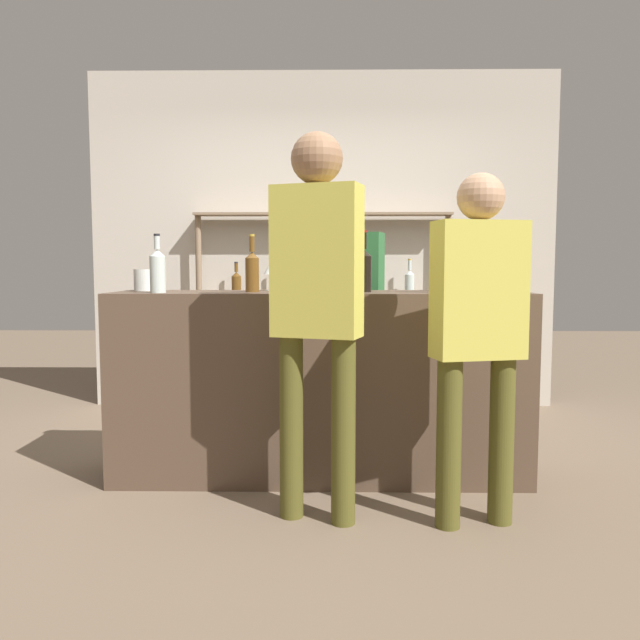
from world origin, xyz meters
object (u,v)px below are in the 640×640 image
counter_bottle_4 (363,269)px  cork_jar (145,280)px  counter_bottle_3 (352,266)px  wine_glass (271,269)px  counter_bottle_2 (252,270)px  customer_center (317,291)px  customer_right (478,320)px  counter_bottle_1 (439,268)px  server_behind_counter (348,303)px  counter_bottle_0 (158,270)px  ice_bucket (466,269)px

counter_bottle_4 → cork_jar: bearing=174.1°
counter_bottle_3 → wine_glass: bearing=150.4°
counter_bottle_2 → customer_center: customer_center is taller
counter_bottle_2 → customer_center: 0.72m
wine_glass → counter_bottle_4: bearing=-15.6°
customer_center → customer_right: customer_center is taller
counter_bottle_1 → wine_glass: (-0.93, 0.24, -0.00)m
server_behind_counter → customer_right: bearing=38.6°
counter_bottle_2 → counter_bottle_3: 0.56m
counter_bottle_0 → cork_jar: size_ratio=2.52×
counter_bottle_4 → server_behind_counter: size_ratio=0.21×
counter_bottle_1 → counter_bottle_4: (-0.40, 0.10, -0.00)m
cork_jar → server_behind_counter: 1.32m
counter_bottle_2 → counter_bottle_3: bearing=-10.8°
counter_bottle_1 → counter_bottle_2: counter_bottle_1 is taller
counter_bottle_2 → server_behind_counter: server_behind_counter is taller
counter_bottle_3 → customer_center: 0.55m
counter_bottle_0 → counter_bottle_4: bearing=6.8°
counter_bottle_0 → counter_bottle_3: 1.05m
counter_bottle_0 → counter_bottle_2: size_ratio=0.99×
counter_bottle_3 → ice_bucket: (0.66, 0.21, -0.02)m
counter_bottle_3 → customer_right: customer_right is taller
ice_bucket → customer_center: bearing=-139.4°
counter_bottle_1 → counter_bottle_2: 1.02m
customer_center → server_behind_counter: customer_center is taller
counter_bottle_3 → customer_right: bearing=-45.3°
counter_bottle_4 → wine_glass: counter_bottle_4 is taller
counter_bottle_4 → counter_bottle_3: bearing=-119.6°
counter_bottle_2 → counter_bottle_3: (0.55, -0.10, 0.02)m
customer_right → wine_glass: bearing=39.0°
counter_bottle_2 → counter_bottle_3: size_ratio=0.88×
counter_bottle_3 → cork_jar: bearing=168.4°
counter_bottle_0 → counter_bottle_2: bearing=13.8°
counter_bottle_0 → customer_right: bearing=-18.6°
cork_jar → customer_center: bearing=-36.6°
ice_bucket → customer_right: customer_right is taller
counter_bottle_1 → counter_bottle_2: bearing=175.2°
cork_jar → server_behind_counter: size_ratio=0.08×
customer_right → counter_bottle_1: bearing=-4.0°
counter_bottle_3 → ice_bucket: counter_bottle_3 is taller
counter_bottle_4 → customer_right: bearing=-54.3°
wine_glass → server_behind_counter: (0.46, 0.53, -0.23)m
counter_bottle_1 → ice_bucket: (0.19, 0.19, -0.01)m
counter_bottle_1 → ice_bucket: 0.27m
customer_center → server_behind_counter: size_ratio=1.10×
counter_bottle_3 → counter_bottle_4: bearing=60.4°
server_behind_counter → customer_center: bearing=8.5°
customer_center → customer_right: bearing=-75.9°
counter_bottle_0 → customer_center: customer_center is taller
counter_bottle_1 → customer_right: 0.62m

